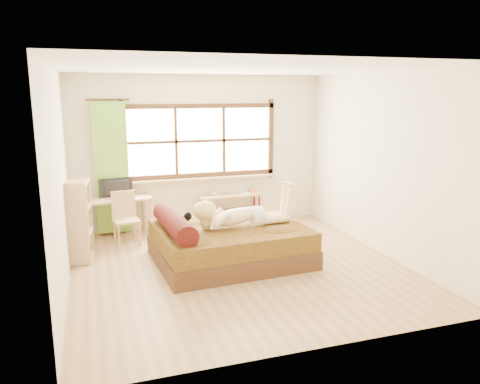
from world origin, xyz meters
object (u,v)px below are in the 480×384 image
object	(u,v)px
bed	(227,242)
pipe_shelf	(231,203)
chair	(125,215)
bookshelf	(80,220)
woman	(241,205)
kitten	(179,220)
desk	(118,203)

from	to	relation	value
bed	pipe_shelf	bearing A→B (deg)	67.57
chair	bookshelf	bearing A→B (deg)	-146.89
woman	bed	bearing A→B (deg)	163.25
bed	kitten	size ratio (longest dim) A/B	7.00
woman	pipe_shelf	distance (m)	1.91
bookshelf	woman	bearing A→B (deg)	-12.65
bed	chair	distance (m)	1.85
desk	pipe_shelf	size ratio (longest dim) A/B	0.98
bed	kitten	bearing A→B (deg)	167.47
woman	kitten	distance (m)	0.90
bed	woman	size ratio (longest dim) A/B	1.50
chair	pipe_shelf	bearing A→B (deg)	6.58
pipe_shelf	desk	bearing A→B (deg)	-179.80
chair	bookshelf	xyz separation A→B (m)	(-0.67, -0.59, 0.13)
desk	pipe_shelf	distance (m)	2.02
bed	kitten	distance (m)	0.77
pipe_shelf	bookshelf	distance (m)	2.82
pipe_shelf	bookshelf	bearing A→B (deg)	-160.66
chair	kitten	bearing A→B (deg)	-68.88
kitten	pipe_shelf	size ratio (longest dim) A/B	0.27
woman	pipe_shelf	size ratio (longest dim) A/B	1.26
bookshelf	chair	bearing A→B (deg)	46.97
bed	desk	bearing A→B (deg)	126.69
bed	woman	world-z (taller)	woman
kitten	chair	xyz separation A→B (m)	(-0.65, 1.18, -0.17)
woman	chair	size ratio (longest dim) A/B	1.72
woman	pipe_shelf	bearing A→B (deg)	73.91
chair	bed	bearing A→B (deg)	-51.98
bed	bookshelf	distance (m)	2.14
kitten	pipe_shelf	bearing A→B (deg)	49.06
desk	pipe_shelf	bearing A→B (deg)	-4.40
woman	bookshelf	world-z (taller)	bookshelf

